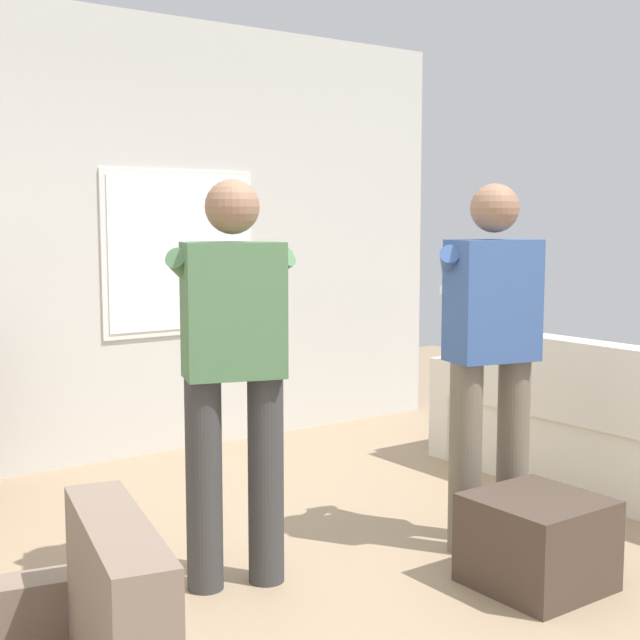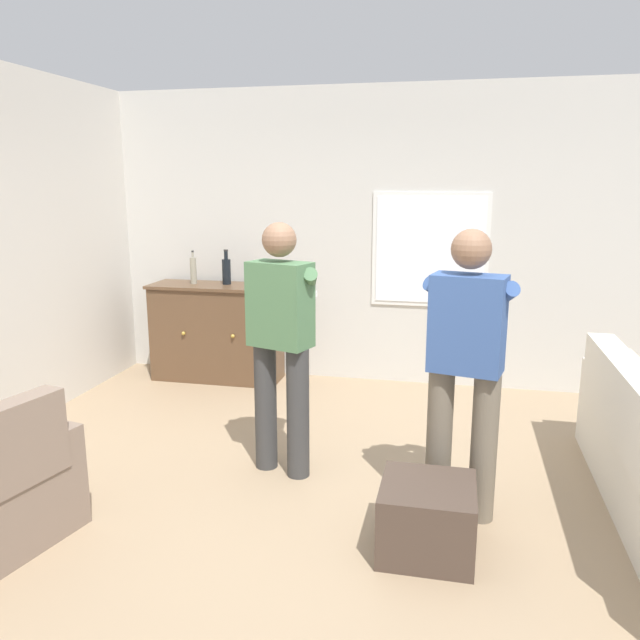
% 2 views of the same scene
% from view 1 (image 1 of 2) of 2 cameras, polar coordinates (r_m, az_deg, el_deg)
% --- Properties ---
extents(ground, '(10.40, 10.40, 0.00)m').
position_cam_1_polar(ground, '(3.74, 3.40, -17.57)').
color(ground, '#9E8466').
extents(wall_back_with_window, '(5.20, 0.15, 2.80)m').
position_cam_1_polar(wall_back_with_window, '(5.73, -13.55, 5.05)').
color(wall_back_with_window, beige).
rests_on(wall_back_with_window, ground).
extents(couch, '(0.57, 2.45, 0.87)m').
position_cam_1_polar(couch, '(5.17, 18.26, -7.12)').
color(couch, silver).
rests_on(couch, ground).
extents(ottoman, '(0.49, 0.49, 0.38)m').
position_cam_1_polar(ottoman, '(3.91, 13.72, -13.62)').
color(ottoman, '#47382D').
rests_on(ottoman, ground).
extents(person_standing_left, '(0.53, 0.52, 1.68)m').
position_cam_1_polar(person_standing_left, '(3.65, -5.57, -2.75)').
color(person_standing_left, '#383838').
rests_on(person_standing_left, ground).
extents(person_standing_right, '(0.54, 0.51, 1.68)m').
position_cam_1_polar(person_standing_right, '(4.14, 10.84, -1.75)').
color(person_standing_right, '#6B6051').
rests_on(person_standing_right, ground).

